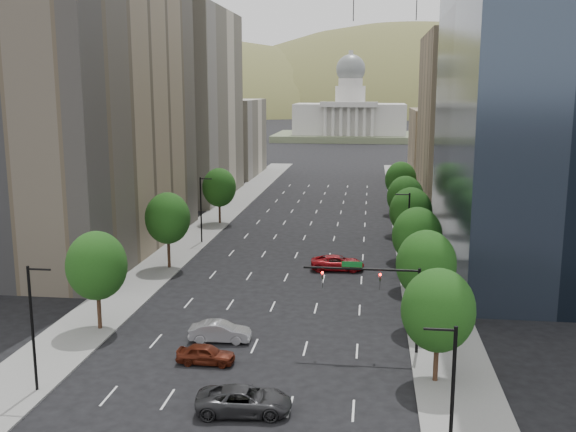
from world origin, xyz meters
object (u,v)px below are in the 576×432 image
at_px(car_maroon, 206,354).
at_px(car_silver, 220,332).
at_px(traffic_signal, 387,290).
at_px(car_red_far, 338,263).
at_px(capitol, 350,119).
at_px(car_dkgrey, 244,400).

bearing_deg(car_maroon, car_silver, -0.26).
xyz_separation_m(traffic_signal, car_red_far, (-5.03, 23.80, -4.32)).
bearing_deg(traffic_signal, capitol, 92.74).
xyz_separation_m(car_dkgrey, car_red_far, (4.19, 34.95, -0.01)).
bearing_deg(car_red_far, capitol, -1.81).
height_order(car_maroon, car_red_far, car_red_far).
height_order(capitol, car_silver, capitol).
relative_size(capitol, car_silver, 11.77).
relative_size(car_maroon, car_silver, 0.87).
distance_m(traffic_signal, car_red_far, 24.70).
xyz_separation_m(traffic_signal, car_dkgrey, (-9.22, -11.16, -4.31)).
bearing_deg(car_red_far, car_silver, 156.41).
distance_m(traffic_signal, car_maroon, 14.80).
height_order(capitol, car_dkgrey, capitol).
bearing_deg(car_silver, traffic_signal, -96.17).
bearing_deg(capitol, car_dkgrey, -89.67).
bearing_deg(car_maroon, traffic_signal, -73.59).
bearing_deg(car_silver, car_red_far, -23.51).
bearing_deg(car_dkgrey, car_red_far, -12.67).
bearing_deg(capitol, car_maroon, -90.78).
height_order(capitol, car_maroon, capitol).
distance_m(car_dkgrey, car_maroon, 8.49).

